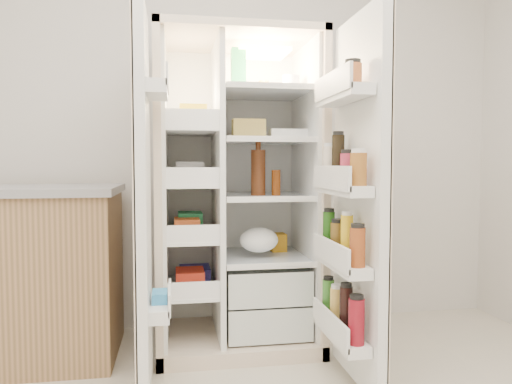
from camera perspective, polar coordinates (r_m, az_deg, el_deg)
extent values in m
cube|color=silver|center=(3.22, -6.05, 8.35)|extent=(4.00, 0.02, 2.70)
cube|color=beige|center=(3.16, -3.06, 0.28)|extent=(0.92, 0.04, 1.80)
cube|color=beige|center=(2.81, -11.24, -0.16)|extent=(0.04, 0.70, 1.80)
cube|color=beige|center=(2.92, 6.30, 0.01)|extent=(0.04, 0.70, 1.80)
cube|color=beige|center=(2.91, -2.34, 17.49)|extent=(0.92, 0.70, 0.04)
cube|color=beige|center=(3.01, -2.26, -16.67)|extent=(0.92, 0.70, 0.08)
cube|color=white|center=(3.13, -3.00, 0.62)|extent=(0.84, 0.02, 1.68)
cube|color=white|center=(2.81, -10.64, 0.25)|extent=(0.02, 0.62, 1.68)
cube|color=white|center=(2.91, 5.74, 0.40)|extent=(0.02, 0.62, 1.68)
cube|color=white|center=(2.82, -4.52, 0.31)|extent=(0.03, 0.62, 1.68)
cube|color=silver|center=(2.96, 0.85, -14.00)|extent=(0.47, 0.52, 0.19)
cube|color=silver|center=(2.91, 0.85, -10.24)|extent=(0.47, 0.52, 0.19)
cube|color=#FFD18C|center=(2.97, 0.62, 16.02)|extent=(0.30, 0.30, 0.02)
cube|color=white|center=(2.89, -7.58, -11.06)|extent=(0.28, 0.58, 0.02)
cube|color=white|center=(2.83, -7.63, -5.18)|extent=(0.28, 0.58, 0.02)
cube|color=white|center=(2.80, -7.68, 0.89)|extent=(0.28, 0.58, 0.02)
cube|color=white|center=(2.81, -7.73, 7.02)|extent=(0.28, 0.58, 0.02)
cube|color=white|center=(2.90, 0.78, -7.56)|extent=(0.49, 0.58, 0.01)
cube|color=white|center=(2.85, 0.79, -0.44)|extent=(0.49, 0.58, 0.01)
cube|color=white|center=(2.85, 0.79, 5.99)|extent=(0.49, 0.58, 0.02)
cube|color=white|center=(2.88, 0.80, 11.57)|extent=(0.49, 0.58, 0.02)
cube|color=red|center=(2.88, -7.59, -9.91)|extent=(0.16, 0.20, 0.10)
cube|color=#289556|center=(2.82, -7.64, -3.77)|extent=(0.14, 0.18, 0.12)
cube|color=white|center=(2.80, -7.69, 1.81)|extent=(0.20, 0.22, 0.07)
cube|color=yellow|center=(2.81, -7.74, 8.65)|extent=(0.15, 0.16, 0.14)
cube|color=#313194|center=(2.88, -7.59, -10.00)|extent=(0.18, 0.20, 0.09)
cube|color=#CC5724|center=(2.83, -7.64, -3.98)|extent=(0.14, 0.18, 0.10)
cube|color=silver|center=(2.80, -7.69, 2.32)|extent=(0.16, 0.16, 0.12)
sphere|color=orange|center=(2.89, -1.39, -15.73)|extent=(0.07, 0.07, 0.07)
sphere|color=orange|center=(2.94, 0.30, -15.38)|extent=(0.07, 0.07, 0.07)
sphere|color=orange|center=(2.92, 2.45, -15.51)|extent=(0.07, 0.07, 0.07)
sphere|color=orange|center=(3.03, -0.81, -14.82)|extent=(0.07, 0.07, 0.07)
sphere|color=orange|center=(3.02, 1.19, -14.84)|extent=(0.07, 0.07, 0.07)
sphere|color=orange|center=(3.01, 3.27, -14.95)|extent=(0.07, 0.07, 0.07)
ellipsoid|color=#3D7527|center=(2.93, 0.78, -9.86)|extent=(0.26, 0.24, 0.11)
cylinder|color=#4F2511|center=(2.79, 0.26, 2.30)|extent=(0.08, 0.08, 0.26)
cylinder|color=#692D0B|center=(2.78, 2.37, 1.11)|extent=(0.05, 0.05, 0.15)
cube|color=#21793F|center=(2.84, -2.10, 14.21)|extent=(0.08, 0.08, 0.23)
cylinder|color=white|center=(2.88, 4.13, 12.61)|extent=(0.10, 0.10, 0.09)
cylinder|color=#A97027|center=(2.98, 0.90, 12.19)|extent=(0.06, 0.06, 0.08)
cube|color=white|center=(2.83, 4.05, 6.76)|extent=(0.24, 0.10, 0.06)
cube|color=#AA9044|center=(2.76, -0.89, 7.38)|extent=(0.18, 0.10, 0.11)
ellipsoid|color=white|center=(2.81, 0.34, -6.27)|extent=(0.22, 0.20, 0.14)
cube|color=orange|center=(3.02, 2.61, -5.92)|extent=(0.09, 0.11, 0.11)
cube|color=white|center=(2.26, -13.15, -1.03)|extent=(0.05, 0.40, 1.72)
cube|color=beige|center=(2.26, -13.78, -1.03)|extent=(0.01, 0.40, 1.72)
cube|color=white|center=(2.35, -11.23, -13.26)|extent=(0.09, 0.32, 0.06)
cube|color=white|center=(2.28, -11.53, 11.64)|extent=(0.09, 0.32, 0.06)
cube|color=#338CCC|center=(2.34, -11.24, -12.56)|extent=(0.07, 0.12, 0.10)
cube|color=white|center=(2.33, 12.04, -0.88)|extent=(0.05, 0.58, 1.72)
cube|color=beige|center=(2.34, 12.61, -0.87)|extent=(0.01, 0.58, 1.72)
cube|color=white|center=(2.43, 9.91, -16.11)|extent=(0.11, 0.50, 0.05)
cube|color=white|center=(2.34, 10.00, -8.25)|extent=(0.11, 0.50, 0.05)
cube|color=white|center=(2.30, 10.09, 0.33)|extent=(0.11, 0.50, 0.05)
cube|color=white|center=(2.32, 10.20, 11.01)|extent=(0.11, 0.50, 0.05)
cylinder|color=maroon|center=(2.22, 11.73, -14.70)|extent=(0.07, 0.07, 0.20)
cylinder|color=black|center=(2.33, 10.54, -13.53)|extent=(0.06, 0.06, 0.22)
cylinder|color=gold|center=(2.45, 9.46, -13.13)|extent=(0.06, 0.06, 0.18)
cylinder|color=#367928|center=(2.57, 8.49, -12.24)|extent=(0.06, 0.06, 0.19)
cylinder|color=#913F18|center=(2.14, 11.84, -6.39)|extent=(0.07, 0.07, 0.17)
cylinder|color=yellow|center=(2.26, 10.63, -5.36)|extent=(0.06, 0.06, 0.21)
cylinder|color=brown|center=(2.38, 9.54, -5.49)|extent=(0.07, 0.07, 0.16)
cylinder|color=#205713|center=(2.50, 8.56, -4.60)|extent=(0.06, 0.06, 0.20)
cylinder|color=#925720|center=(2.11, 11.95, 2.62)|extent=(0.07, 0.07, 0.14)
cylinder|color=#A22941|center=(2.23, 10.72, 2.67)|extent=(0.07, 0.07, 0.14)
cylinder|color=black|center=(2.35, 9.63, 3.81)|extent=(0.06, 0.06, 0.23)
cylinder|color=beige|center=(2.48, 8.63, 3.22)|extent=(0.06, 0.06, 0.18)
cylinder|color=#A45429|center=(2.22, 11.30, 13.31)|extent=(0.08, 0.08, 0.10)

